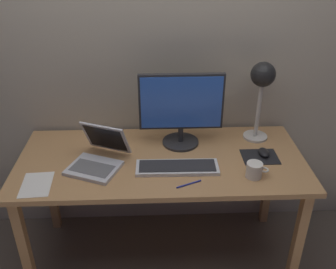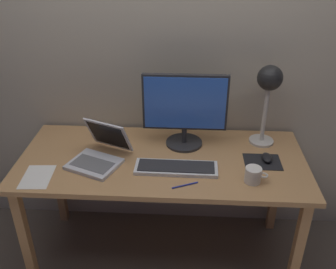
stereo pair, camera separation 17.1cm
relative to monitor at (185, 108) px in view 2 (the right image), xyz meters
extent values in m
plane|color=brown|center=(-0.12, -0.16, -0.98)|extent=(4.80, 4.80, 0.00)
cube|color=#B2A893|center=(-0.12, 0.24, 0.32)|extent=(4.80, 0.06, 2.60)
cube|color=tan|center=(-0.12, -0.16, -0.25)|extent=(1.60, 0.70, 0.03)
cube|color=tan|center=(-0.86, -0.45, -0.62)|extent=(0.05, 0.05, 0.71)
cube|color=tan|center=(0.62, -0.45, -0.62)|extent=(0.05, 0.05, 0.71)
cube|color=tan|center=(-0.86, 0.13, -0.62)|extent=(0.05, 0.05, 0.71)
cube|color=tan|center=(0.62, 0.13, -0.62)|extent=(0.05, 0.05, 0.71)
cylinder|color=#28282B|center=(0.00, 0.00, -0.23)|extent=(0.22, 0.22, 0.01)
cylinder|color=#28282B|center=(0.00, 0.00, -0.18)|extent=(0.03, 0.03, 0.09)
cube|color=#28282B|center=(0.00, 0.00, 0.03)|extent=(0.48, 0.03, 0.33)
cube|color=blue|center=(0.00, -0.02, 0.03)|extent=(0.46, 0.00, 0.31)
cube|color=silver|center=(-0.04, -0.27, -0.23)|extent=(0.44, 0.15, 0.02)
cube|color=#28282B|center=(-0.04, -0.27, -0.22)|extent=(0.41, 0.12, 0.01)
cube|color=silver|center=(-0.48, -0.26, -0.23)|extent=(0.32, 0.29, 0.02)
cube|color=slate|center=(-0.49, -0.27, -0.22)|extent=(0.25, 0.19, 0.00)
cube|color=silver|center=(-0.42, -0.12, -0.12)|extent=(0.28, 0.19, 0.20)
cube|color=black|center=(-0.42, -0.12, -0.12)|extent=(0.24, 0.17, 0.17)
cylinder|color=beige|center=(0.46, 0.05, -0.23)|extent=(0.15, 0.15, 0.01)
cylinder|color=silver|center=(0.46, 0.05, -0.04)|extent=(0.02, 0.02, 0.36)
sphere|color=black|center=(0.46, 0.05, 0.17)|extent=(0.14, 0.14, 0.14)
sphere|color=#FFEAB2|center=(0.46, 0.04, 0.13)|extent=(0.05, 0.05, 0.05)
cube|color=black|center=(0.44, -0.17, -0.24)|extent=(0.20, 0.16, 0.00)
ellipsoid|color=black|center=(0.46, -0.16, -0.22)|extent=(0.06, 0.10, 0.03)
cylinder|color=white|center=(0.35, -0.36, -0.20)|extent=(0.08, 0.08, 0.08)
torus|color=white|center=(0.41, -0.36, -0.20)|extent=(0.05, 0.05, 0.01)
cube|color=white|center=(-0.75, -0.38, -0.24)|extent=(0.16, 0.22, 0.00)
cylinder|color=#2633A5|center=(0.01, -0.41, -0.23)|extent=(0.13, 0.06, 0.01)
camera|label=1|loc=(-0.15, -1.94, 0.91)|focal=40.40mm
camera|label=2|loc=(0.02, -1.94, 0.91)|focal=40.40mm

